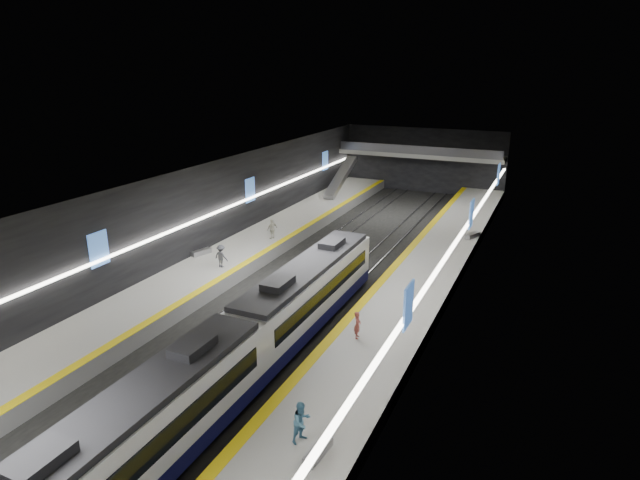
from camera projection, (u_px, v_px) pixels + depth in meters
The scene contains 25 objects.
ground at pixel (299, 294), 37.78m from camera, with size 70.00×70.00×0.00m, color black.
ceiling at pixel (297, 183), 35.26m from camera, with size 20.00×70.00×0.04m, color beige.
wall_left at pixel (180, 223), 40.44m from camera, with size 0.04×70.00×8.00m, color black.
wall_right at pixel (445, 262), 32.60m from camera, with size 0.04×70.00×8.00m, color black.
wall_back at pixel (423, 160), 66.78m from camera, with size 20.00×0.04×8.00m, color black.
platform_left at pixel (211, 271), 40.56m from camera, with size 5.00×70.00×1.00m, color slate.
tile_surface_left at pixel (210, 265), 40.40m from camera, with size 5.00×70.00×0.02m, color #A1A19C.
tactile_strip_left at pixel (235, 269), 39.54m from camera, with size 0.60×70.00×0.02m, color yellow.
platform_right at pixel (402, 307), 34.68m from camera, with size 5.00×70.00×1.00m, color slate.
tile_surface_right at pixel (402, 299), 34.52m from camera, with size 5.00×70.00×0.02m, color #A1A19C.
tactile_strip_right at pixel (370, 294), 35.38m from camera, with size 0.60×70.00×0.02m, color yellow.
rails at pixel (299, 293), 37.76m from camera, with size 6.52×70.00×0.12m.
train at pixel (242, 347), 26.42m from camera, with size 2.69×30.04×3.60m.
ad_posters at pixel (304, 230), 37.23m from camera, with size 19.94×53.50×2.20m.
cove_light_left at pixel (183, 226), 40.43m from camera, with size 0.25×68.60×0.12m, color white.
cove_light_right at pixel (441, 264), 32.74m from camera, with size 0.25×68.60×0.12m, color white.
mezzanine_bridge at pixel (420, 154), 64.67m from camera, with size 20.00×3.00×1.50m.
escalator at pixel (341, 177), 62.29m from camera, with size 1.20×8.00×0.60m, color #99999E.
bench_left_far at pixel (201, 252), 42.55m from camera, with size 0.46×1.67×0.41m, color #99999E.
bench_right_near at pixel (318, 452), 20.71m from camera, with size 0.46×1.65×0.40m, color #99999E.
bench_right_far at pixel (473, 235), 46.72m from camera, with size 0.48×1.74×0.43m, color #99999E.
passenger_right_a at pixel (357, 325), 29.47m from camera, with size 0.57×0.37×1.56m, color #B54D43.
passenger_right_b at pixel (302, 422), 21.33m from camera, with size 0.86×0.67×1.78m, color teal.
passenger_left_a at pixel (272, 229), 46.18m from camera, with size 1.05×0.44×1.79m, color #B9B7A9.
passenger_left_b at pixel (221, 256), 39.76m from camera, with size 1.12×0.64×1.73m, color #46474F.
Camera 1 is at (15.68, -30.95, 15.51)m, focal length 30.00 mm.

